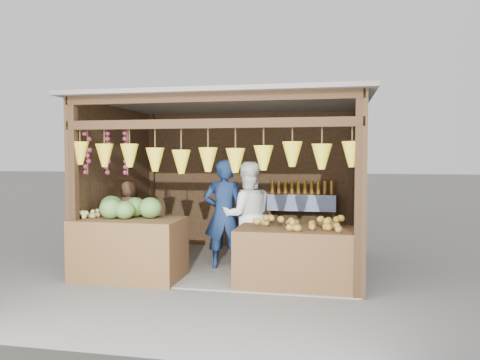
# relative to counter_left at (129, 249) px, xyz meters

# --- Properties ---
(ground) EXTENTS (80.00, 80.00, 0.00)m
(ground) POSITION_rel_counter_left_xyz_m (1.25, 1.14, -0.44)
(ground) COLOR #514F49
(ground) RESTS_ON ground
(stall_structure) EXTENTS (4.30, 3.30, 2.66)m
(stall_structure) POSITION_rel_counter_left_xyz_m (1.22, 1.10, 1.23)
(stall_structure) COLOR slate
(stall_structure) RESTS_ON ground
(back_shelf) EXTENTS (1.25, 0.32, 1.32)m
(back_shelf) POSITION_rel_counter_left_xyz_m (2.30, 2.43, 0.43)
(back_shelf) COLOR #382314
(back_shelf) RESTS_ON ground
(counter_left) EXTENTS (1.53, 0.85, 0.88)m
(counter_left) POSITION_rel_counter_left_xyz_m (0.00, 0.00, 0.00)
(counter_left) COLOR #50331A
(counter_left) RESTS_ON ground
(counter_right) EXTENTS (1.59, 0.85, 0.80)m
(counter_right) POSITION_rel_counter_left_xyz_m (2.37, 0.10, -0.04)
(counter_right) COLOR #4D3319
(counter_right) RESTS_ON ground
(stool) EXTENTS (0.31, 0.31, 0.29)m
(stool) POSITION_rel_counter_left_xyz_m (-0.61, 1.33, -0.29)
(stool) COLOR black
(stool) RESTS_ON ground
(man_standing) EXTENTS (0.72, 0.57, 1.72)m
(man_standing) POSITION_rel_counter_left_xyz_m (1.19, 0.88, 0.42)
(man_standing) COLOR #132448
(man_standing) RESTS_ON ground
(woman_standing) EXTENTS (0.99, 0.88, 1.69)m
(woman_standing) POSITION_rel_counter_left_xyz_m (1.56, 0.93, 0.41)
(woman_standing) COLOR white
(woman_standing) RESTS_ON ground
(vendor_seated) EXTENTS (0.57, 0.43, 1.06)m
(vendor_seated) POSITION_rel_counter_left_xyz_m (-0.61, 1.33, 0.38)
(vendor_seated) COLOR #513420
(vendor_seated) RESTS_ON stool
(melon_pile) EXTENTS (1.00, 0.50, 0.32)m
(melon_pile) POSITION_rel_counter_left_xyz_m (-0.04, 0.08, 0.60)
(melon_pile) COLOR #155217
(melon_pile) RESTS_ON counter_left
(tanfruit_pile) EXTENTS (0.34, 0.40, 0.13)m
(tanfruit_pile) POSITION_rel_counter_left_xyz_m (-0.60, -0.02, 0.50)
(tanfruit_pile) COLOR #A8884D
(tanfruit_pile) RESTS_ON counter_left
(mango_pile) EXTENTS (1.40, 0.64, 0.22)m
(mango_pile) POSITION_rel_counter_left_xyz_m (2.45, 0.09, 0.47)
(mango_pile) COLOR #AB4716
(mango_pile) RESTS_ON counter_right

